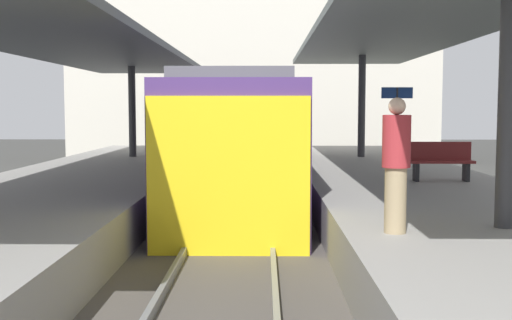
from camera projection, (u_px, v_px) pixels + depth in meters
name	position (u px, v px, depth m)	size (l,w,h in m)	color
ground_plane	(237.00, 230.00, 13.57)	(80.00, 80.00, 0.00)	#383835
platform_left	(59.00, 207.00, 13.58)	(4.40, 28.00, 1.00)	gray
platform_right	(416.00, 208.00, 13.49)	(4.40, 28.00, 1.00)	gray
track_ballast	(237.00, 226.00, 13.57)	(3.20, 28.00, 0.20)	#4C4742
rail_near_side	(203.00, 218.00, 13.56)	(0.08, 28.00, 0.14)	slate
rail_far_side	(271.00, 218.00, 13.54)	(0.08, 28.00, 0.14)	slate
commuter_train	(242.00, 142.00, 16.63)	(2.78, 12.84, 3.10)	#472D6B
canopy_left	(75.00, 46.00, 14.69)	(4.18, 21.00, 3.14)	#333335
canopy_right	(405.00, 30.00, 14.57)	(4.18, 21.00, 3.51)	#333335
platform_bench	(440.00, 160.00, 14.05)	(1.40, 0.41, 0.86)	black
platform_sign	(397.00, 108.00, 18.45)	(0.90, 0.08, 2.21)	#262628
passenger_near_bench	(396.00, 163.00, 8.12)	(0.36, 0.36, 1.74)	#998460
station_building_backdrop	(254.00, 52.00, 33.06)	(18.00, 6.00, 11.00)	beige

